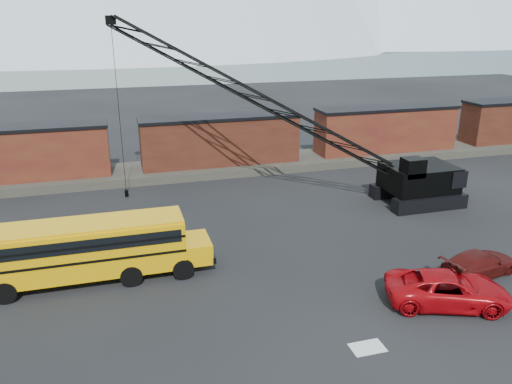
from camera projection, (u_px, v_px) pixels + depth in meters
ground at (318, 299)px, 23.91m from camera, size 160.00×160.00×0.00m
gravel_berm at (221, 167)px, 43.73m from camera, size 120.00×5.00×0.70m
boxcar_west_near at (19, 153)px, 38.77m from camera, size 13.70×3.10×4.17m
boxcar_mid at (220, 140)px, 42.93m from camera, size 13.70×3.10×4.17m
boxcar_east_near at (386, 129)px, 47.09m from camera, size 13.70×3.10×4.17m
snow_patch at (367, 348)px, 20.42m from camera, size 1.40×0.90×0.02m
school_bus at (90, 248)px, 25.09m from camera, size 11.65×2.65×3.19m
red_pickup at (448, 289)px, 23.27m from camera, size 6.25×4.42×1.58m
maroon_suv at (479, 263)px, 25.97m from camera, size 4.87×2.83×1.33m
crawler_crane at (260, 99)px, 34.28m from camera, size 23.53×9.54×13.08m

